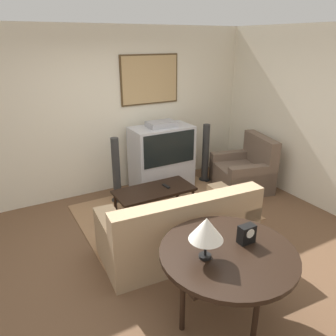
% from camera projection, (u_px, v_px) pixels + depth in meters
% --- Properties ---
extents(ground_plane, '(12.00, 12.00, 0.00)m').
position_uv_depth(ground_plane, '(170.00, 250.00, 4.13)').
color(ground_plane, brown).
extents(wall_back, '(12.00, 0.10, 2.70)m').
position_uv_depth(wall_back, '(107.00, 112.00, 5.37)').
color(wall_back, beige).
rests_on(wall_back, ground_plane).
extents(wall_right, '(0.06, 12.00, 2.70)m').
position_uv_depth(wall_right, '(325.00, 121.00, 4.84)').
color(wall_right, beige).
rests_on(wall_right, ground_plane).
extents(area_rug, '(2.46, 1.83, 0.01)m').
position_uv_depth(area_rug, '(163.00, 212.00, 5.01)').
color(area_rug, '#99704C').
rests_on(area_rug, ground_plane).
extents(tv, '(1.04, 0.57, 1.21)m').
position_uv_depth(tv, '(162.00, 158.00, 5.64)').
color(tv, '#B7B7BC').
rests_on(tv, ground_plane).
extents(couch, '(1.88, 0.99, 0.87)m').
position_uv_depth(couch, '(179.00, 231.00, 3.96)').
color(couch, tan).
rests_on(couch, ground_plane).
extents(armchair, '(1.04, 1.10, 0.93)m').
position_uv_depth(armchair, '(244.00, 172.00, 5.77)').
color(armchair, brown).
rests_on(armchair, ground_plane).
extents(coffee_table, '(1.17, 0.55, 0.41)m').
position_uv_depth(coffee_table, '(154.00, 192.00, 4.85)').
color(coffee_table, black).
rests_on(coffee_table, ground_plane).
extents(console_table, '(1.22, 1.22, 0.74)m').
position_uv_depth(console_table, '(228.00, 257.00, 2.90)').
color(console_table, black).
rests_on(console_table, ground_plane).
extents(table_lamp, '(0.29, 0.29, 0.39)m').
position_uv_depth(table_lamp, '(206.00, 229.00, 2.70)').
color(table_lamp, black).
rests_on(table_lamp, console_table).
extents(mantel_clock, '(0.16, 0.10, 0.18)m').
position_uv_depth(mantel_clock, '(247.00, 234.00, 2.98)').
color(mantel_clock, black).
rests_on(mantel_clock, console_table).
extents(remote, '(0.06, 0.16, 0.02)m').
position_uv_depth(remote, '(166.00, 186.00, 4.91)').
color(remote, black).
rests_on(remote, coffee_table).
extents(speaker_tower_left, '(0.21, 0.21, 1.07)m').
position_uv_depth(speaker_tower_left, '(116.00, 172.00, 5.20)').
color(speaker_tower_left, black).
rests_on(speaker_tower_left, ground_plane).
extents(speaker_tower_right, '(0.21, 0.21, 1.07)m').
position_uv_depth(speaker_tower_right, '(205.00, 154.00, 5.99)').
color(speaker_tower_right, black).
rests_on(speaker_tower_right, ground_plane).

